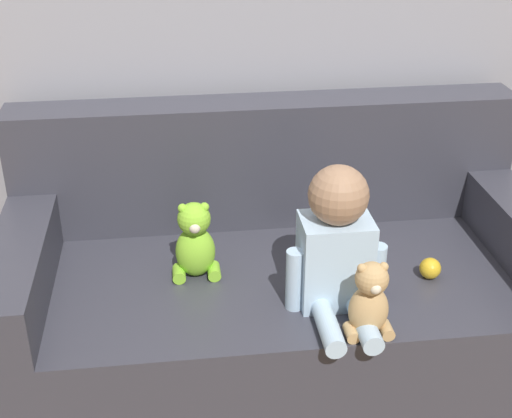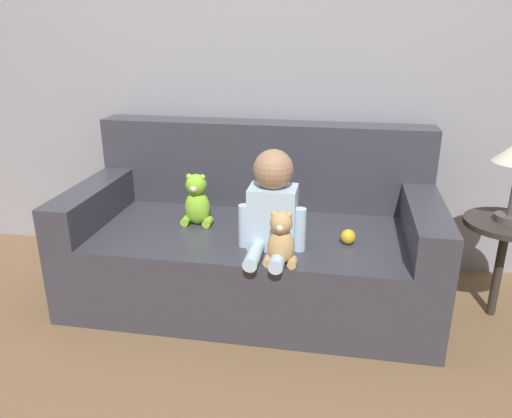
# 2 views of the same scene
# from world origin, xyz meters

# --- Properties ---
(ground_plane) EXTENTS (12.00, 12.00, 0.00)m
(ground_plane) POSITION_xyz_m (0.00, 0.00, 0.00)
(ground_plane) COLOR brown
(wall_back) EXTENTS (8.00, 0.05, 2.60)m
(wall_back) POSITION_xyz_m (0.00, 0.52, 1.30)
(wall_back) COLOR #93939E
(wall_back) RESTS_ON ground_plane
(couch) EXTENTS (1.75, 0.86, 0.83)m
(couch) POSITION_xyz_m (0.00, 0.06, 0.29)
(couch) COLOR #383842
(couch) RESTS_ON ground_plane
(person_baby) EXTENTS (0.30, 0.36, 0.44)m
(person_baby) POSITION_xyz_m (0.13, -0.22, 0.58)
(person_baby) COLOR silver
(person_baby) RESTS_ON couch
(teddy_bear_brown) EXTENTS (0.14, 0.11, 0.23)m
(teddy_bear_brown) POSITION_xyz_m (0.19, -0.38, 0.49)
(teddy_bear_brown) COLOR tan
(teddy_bear_brown) RESTS_ON couch
(plush_toy_side) EXTENTS (0.15, 0.12, 0.26)m
(plush_toy_side) POSITION_xyz_m (-0.27, -0.02, 0.50)
(plush_toy_side) COLOR #8CD133
(plush_toy_side) RESTS_ON couch
(toy_ball) EXTENTS (0.07, 0.07, 0.07)m
(toy_ball) POSITION_xyz_m (0.46, -0.12, 0.42)
(toy_ball) COLOR gold
(toy_ball) RESTS_ON couch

